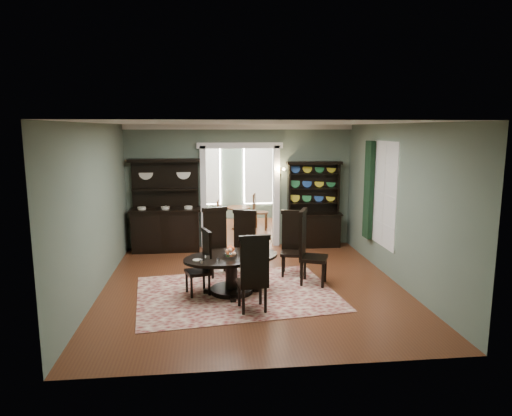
{
  "coord_description": "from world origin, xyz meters",
  "views": [
    {
      "loc": [
        -0.82,
        -8.12,
        2.9
      ],
      "look_at": [
        0.13,
        0.6,
        1.37
      ],
      "focal_mm": 32.0,
      "sensor_mm": 36.0,
      "label": 1
    }
  ],
  "objects": [
    {
      "name": "parlor_chair_right",
      "position": [
        0.66,
        4.83,
        0.56
      ],
      "size": [
        0.47,
        0.46,
        1.04
      ],
      "rotation": [
        0.0,
        0.0,
        -1.82
      ],
      "color": "#522817",
      "rests_on": "parlor_floor"
    },
    {
      "name": "chair_near",
      "position": [
        -0.11,
        -1.26,
        0.68
      ],
      "size": [
        0.52,
        0.5,
        1.29
      ],
      "rotation": [
        0.0,
        0.0,
        0.11
      ],
      "color": "black",
      "rests_on": "rug"
    },
    {
      "name": "wall_sconce",
      "position": [
        0.95,
        2.85,
        1.89
      ],
      "size": [
        0.27,
        0.21,
        0.21
      ],
      "color": "gold",
      "rests_on": "back_wall_right"
    },
    {
      "name": "chair_end_left",
      "position": [
        -0.91,
        -0.31,
        0.61
      ],
      "size": [
        0.51,
        0.53,
        1.15
      ],
      "rotation": [
        0.0,
        0.0,
        1.88
      ],
      "color": "black",
      "rests_on": "rug"
    },
    {
      "name": "right_window",
      "position": [
        2.69,
        0.93,
        1.6
      ],
      "size": [
        0.15,
        1.47,
        2.12
      ],
      "color": "white",
      "rests_on": "wall_right"
    },
    {
      "name": "welsh_dresser",
      "position": [
        1.81,
        2.77,
        0.76
      ],
      "size": [
        1.36,
        0.52,
        2.11
      ],
      "rotation": [
        0.0,
        0.0,
        -0.01
      ],
      "color": "black",
      "rests_on": "floor"
    },
    {
      "name": "sideboard",
      "position": [
        -1.81,
        2.74,
        0.77
      ],
      "size": [
        1.67,
        0.59,
        2.2
      ],
      "rotation": [
        0.0,
        0.0,
        0.0
      ],
      "color": "black",
      "rests_on": "floor"
    },
    {
      "name": "parlor_chair_left",
      "position": [
        -0.61,
        4.64,
        0.48
      ],
      "size": [
        0.4,
        0.39,
        0.9
      ],
      "rotation": [
        0.0,
        0.0,
        1.41
      ],
      "color": "#522817",
      "rests_on": "parlor_floor"
    },
    {
      "name": "chair_far_mid",
      "position": [
        -0.1,
        0.8,
        0.68
      ],
      "size": [
        0.61,
        0.6,
        1.29
      ],
      "rotation": [
        0.0,
        0.0,
        2.74
      ],
      "color": "black",
      "rests_on": "rug"
    },
    {
      "name": "parlor_table",
      "position": [
        0.08,
        4.93,
        0.43
      ],
      "size": [
        0.71,
        0.71,
        0.65
      ],
      "color": "#522817",
      "rests_on": "parlor_floor"
    },
    {
      "name": "chair_far_left",
      "position": [
        -0.64,
        0.81,
        0.71
      ],
      "size": [
        0.61,
        0.59,
        1.35
      ],
      "rotation": [
        0.0,
        0.0,
        3.43
      ],
      "color": "black",
      "rests_on": "rug"
    },
    {
      "name": "dining_table",
      "position": [
        -0.41,
        -0.33,
        0.47
      ],
      "size": [
        1.99,
        1.99,
        0.68
      ],
      "rotation": [
        0.0,
        0.0,
        0.3
      ],
      "color": "black",
      "rests_on": "rug"
    },
    {
      "name": "centerpiece",
      "position": [
        -0.44,
        -0.42,
        0.74
      ],
      "size": [
        1.21,
        0.78,
        0.2
      ],
      "color": "silver",
      "rests_on": "dining_table"
    },
    {
      "name": "rug",
      "position": [
        -0.32,
        -0.38,
        0.01
      ],
      "size": [
        3.74,
        2.97,
        0.01
      ],
      "primitive_type": "cube",
      "rotation": [
        0.0,
        0.0,
        0.12
      ],
      "color": "maroon",
      "rests_on": "floor"
    },
    {
      "name": "parlor",
      "position": [
        0.0,
        5.53,
        1.52
      ],
      "size": [
        3.51,
        3.5,
        3.01
      ],
      "color": "#5D2F18",
      "rests_on": "ground"
    },
    {
      "name": "chair_far_right",
      "position": [
        0.88,
        0.63,
        0.68
      ],
      "size": [
        0.57,
        0.55,
        1.29
      ],
      "rotation": [
        0.0,
        0.0,
        2.9
      ],
      "color": "black",
      "rests_on": "rug"
    },
    {
      "name": "chair_end_right",
      "position": [
        1.05,
        0.01,
        0.75
      ],
      "size": [
        0.65,
        0.67,
        1.42
      ],
      "rotation": [
        0.0,
        0.0,
        -1.94
      ],
      "color": "black",
      "rests_on": "rug"
    },
    {
      "name": "doorway_trim",
      "position": [
        0.0,
        3.0,
        1.62
      ],
      "size": [
        2.08,
        0.25,
        2.57
      ],
      "color": "silver",
      "rests_on": "floor"
    },
    {
      "name": "room",
      "position": [
        0.0,
        0.04,
        1.58
      ],
      "size": [
        5.51,
        6.01,
        3.01
      ],
      "color": "#5D2F18",
      "rests_on": "ground"
    }
  ]
}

